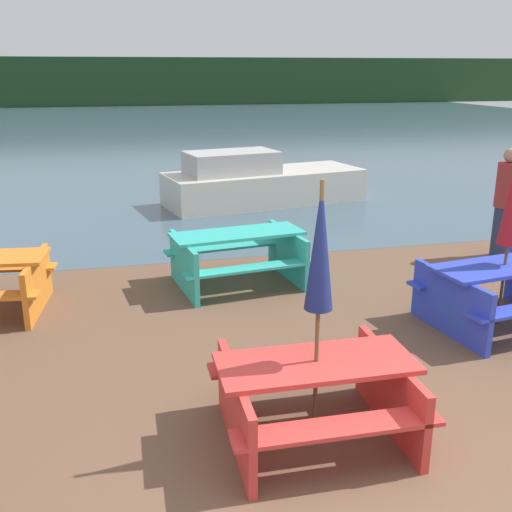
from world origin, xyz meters
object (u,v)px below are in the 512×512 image
at_px(picnic_table_teal, 237,253).
at_px(person, 505,203).
at_px(boat, 259,183).
at_px(picnic_table_blue, 502,289).
at_px(picnic_table_red, 315,391).
at_px(umbrella_navy, 320,250).

distance_m(picnic_table_teal, person, 4.65).
bearing_deg(boat, person, -70.45).
bearing_deg(person, picnic_table_blue, -124.67).
bearing_deg(picnic_table_blue, person, 55.33).
relative_size(picnic_table_red, picnic_table_blue, 0.84).
distance_m(picnic_table_red, boat, 9.47).
height_order(picnic_table_red, person, person).
distance_m(picnic_table_red, umbrella_navy, 1.26).
height_order(picnic_table_red, boat, boat).
xyz_separation_m(picnic_table_red, picnic_table_teal, (0.13, 3.93, 0.04)).
relative_size(umbrella_navy, person, 1.23).
distance_m(picnic_table_red, picnic_table_blue, 3.47).
bearing_deg(person, boat, 120.75).
relative_size(picnic_table_red, boat, 0.34).
height_order(picnic_table_red, picnic_table_blue, picnic_table_blue).
bearing_deg(umbrella_navy, picnic_table_red, 97.13).
height_order(picnic_table_teal, umbrella_navy, umbrella_navy).
xyz_separation_m(umbrella_navy, person, (4.74, 4.27, -0.78)).
xyz_separation_m(picnic_table_teal, person, (4.62, 0.34, 0.44)).
bearing_deg(picnic_table_blue, umbrella_navy, -149.80).
bearing_deg(picnic_table_red, umbrella_navy, -82.87).
bearing_deg(picnic_table_teal, picnic_table_red, -91.83).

